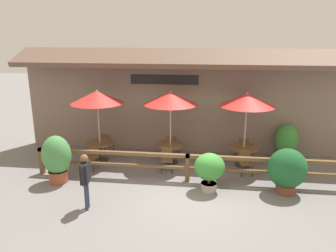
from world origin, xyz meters
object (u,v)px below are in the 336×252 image
Objects in this scene: potted_plant_corner_fern at (287,170)px; patio_umbrella_near at (97,97)px; dining_table_near at (100,146)px; potted_plant_small_flowering at (209,169)px; pedestrian at (85,174)px; potted_plant_tall_tropical at (57,158)px; chair_near_wallside at (107,142)px; chair_far_wallside at (242,147)px; dining_table_middle at (170,148)px; chair_middle_streetside at (167,158)px; patio_umbrella_middle at (171,98)px; chair_far_streetside at (245,161)px; patio_umbrella_far at (247,100)px; chair_middle_wallside at (173,144)px; potted_plant_broad_leaf at (286,140)px; chair_near_streetside at (91,156)px; dining_table_far at (244,151)px.

patio_umbrella_near is at bearing 163.81° from potted_plant_corner_fern.
potted_plant_small_flowering is at bearing -25.69° from dining_table_near.
pedestrian is at bearing -77.22° from dining_table_near.
potted_plant_tall_tropical is at bearing -110.35° from patio_umbrella_near.
dining_table_near is 0.67× the size of potted_plant_tall_tropical.
chair_far_wallside is at bearing -178.29° from chair_near_wallside.
potted_plant_corner_fern reaches higher than dining_table_middle.
chair_middle_streetside is 1.00× the size of chair_far_wallside.
patio_umbrella_middle is 2.17m from chair_middle_streetside.
chair_far_streetside is 6.38m from potted_plant_tall_tropical.
chair_far_wallside is (0.03, 0.78, -2.03)m from patio_umbrella_far.
chair_middle_wallside is at bearing -12.07° from chair_far_wallside.
patio_umbrella_far is at bearing 74.93° from chair_far_wallside.
chair_middle_wallside is at bearing -178.06° from potted_plant_broad_leaf.
potted_plant_corner_fern is at bearing -2.51° from chair_near_streetside.
potted_plant_corner_fern is at bearing -62.26° from dining_table_far.
patio_umbrella_far is (2.78, 0.82, 2.03)m from chair_middle_streetside.
chair_middle_streetside is 4.07m from potted_plant_corner_fern.
patio_umbrella_far is at bearing 1.04° from patio_umbrella_middle.
dining_table_middle is 1.26× the size of chair_far_streetside.
dining_table_near is at bearing -3.35° from chair_far_wallside.
patio_umbrella_far reaches higher than dining_table_near.
chair_middle_streetside is 3.54m from pedestrian.
potted_plant_tall_tropical is at bearing -179.66° from potted_plant_small_flowering.
patio_umbrella_near is 1.95× the size of potted_plant_broad_leaf.
potted_plant_tall_tropical reaches higher than chair_middle_wallside.
pedestrian is (-4.65, -3.78, -1.46)m from patio_umbrella_far.
potted_plant_small_flowering is at bearing -55.43° from dining_table_middle.
patio_umbrella_middle is 3.26× the size of chair_far_streetside.
chair_near_wallside is 0.53× the size of potted_plant_tall_tropical.
patio_umbrella_near is at bearing -171.70° from potted_plant_broad_leaf.
chair_middle_wallside is 4.75m from potted_plant_corner_fern.
chair_near_wallside is at bearing -177.17° from pedestrian.
patio_umbrella_near reaches higher than chair_near_wallside.
chair_middle_streetside is at bearing 99.02° from chair_middle_wallside.
chair_far_streetside is at bearing -91.61° from dining_table_far.
patio_umbrella_far is 2.91m from potted_plant_corner_fern.
dining_table_near is 0.39× the size of patio_umbrella_far.
chair_far_streetside is at bearing -4.88° from chair_middle_streetside.
dining_table_near is at bearing -177.52° from dining_table_middle.
chair_near_wallside reaches higher than dining_table_far.
patio_umbrella_middle is 2.74m from patio_umbrella_far.
patio_umbrella_near is 3.26× the size of chair_far_wallside.
chair_near_wallside is 2.72m from chair_middle_wallside.
chair_middle_streetside reaches higher than dining_table_middle.
dining_table_near is (0.00, -0.00, -1.91)m from patio_umbrella_near.
chair_middle_streetside is 0.60× the size of potted_plant_broad_leaf.
pedestrian is (0.82, -3.61, 0.45)m from dining_table_near.
patio_umbrella_far is at bearing -152.65° from potted_plant_broad_leaf.
chair_near_streetside is at bearing 60.57° from potted_plant_tall_tropical.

